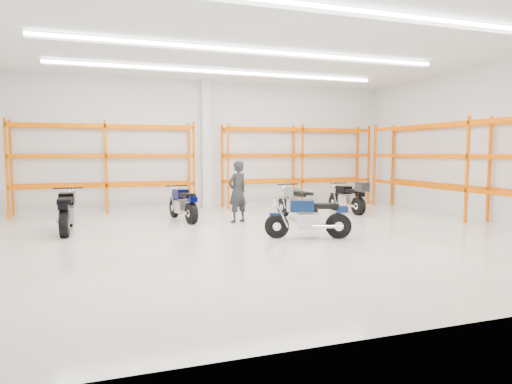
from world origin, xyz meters
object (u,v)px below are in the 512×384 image
object	(u,v)px
motorcycle_back_c	(297,204)
motorcycle_back_d	(349,198)
motorcycle_back_b	(183,205)
standing_man	(238,192)
motorcycle_back_a	(66,212)
motorcycle_main	(312,219)
structural_column	(206,145)

from	to	relation	value
motorcycle_back_c	motorcycle_back_d	bearing A→B (deg)	21.36
motorcycle_back_b	standing_man	size ratio (longest dim) A/B	1.16
motorcycle_back_c	standing_man	size ratio (longest dim) A/B	1.21
motorcycle_back_a	standing_man	xyz separation A→B (m)	(4.50, 0.24, 0.37)
motorcycle_back_b	motorcycle_main	bearing A→B (deg)	-57.60
motorcycle_back_d	structural_column	distance (m)	5.30
motorcycle_back_c	motorcycle_back_a	bearing A→B (deg)	-179.99
motorcycle_back_c	motorcycle_back_d	size ratio (longest dim) A/B	1.04
motorcycle_main	structural_column	size ratio (longest dim) A/B	0.43
standing_man	motorcycle_back_a	bearing A→B (deg)	-21.36
motorcycle_back_a	motorcycle_back_c	size ratio (longest dim) A/B	1.04
motorcycle_back_a	motorcycle_back_b	xyz separation A→B (m)	(3.08, 0.98, -0.04)
motorcycle_back_a	structural_column	bearing A→B (deg)	40.51
motorcycle_back_a	motorcycle_back_c	xyz separation A→B (m)	(6.25, 0.00, -0.02)
standing_man	motorcycle_back_c	bearing A→B (deg)	147.69
structural_column	motorcycle_main	bearing A→B (deg)	-81.32
motorcycle_back_b	motorcycle_back_c	size ratio (longest dim) A/B	0.96
motorcycle_back_b	standing_man	bearing A→B (deg)	-27.52
motorcycle_main	standing_man	size ratio (longest dim) A/B	1.10
motorcycle_back_b	structural_column	distance (m)	3.57
motorcycle_back_a	motorcycle_main	bearing A→B (deg)	-26.37
motorcycle_main	motorcycle_back_c	size ratio (longest dim) A/B	0.91
motorcycle_back_a	standing_man	distance (m)	4.52
motorcycle_main	motorcycle_back_c	bearing A→B (deg)	72.40
motorcycle_main	standing_man	distance (m)	3.09
motorcycle_main	motorcycle_back_b	distance (m)	4.34
motorcycle_back_c	structural_column	distance (m)	4.55
structural_column	motorcycle_back_d	bearing A→B (deg)	-35.34
structural_column	motorcycle_back_b	bearing A→B (deg)	-115.60
motorcycle_main	motorcycle_back_d	xyz separation A→B (m)	(3.10, 3.56, 0.04)
motorcycle_back_c	structural_column	world-z (taller)	structural_column
motorcycle_back_d	structural_column	world-z (taller)	structural_column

